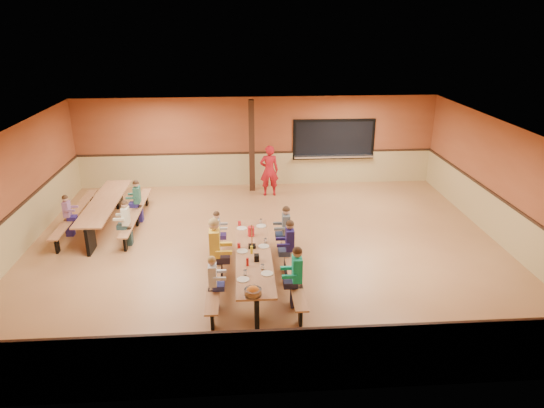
{
  "coord_description": "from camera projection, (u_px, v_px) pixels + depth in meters",
  "views": [
    {
      "loc": [
        -0.6,
        -10.91,
        5.46
      ],
      "look_at": [
        0.16,
        0.12,
        1.15
      ],
      "focal_mm": 32.0,
      "sensor_mm": 36.0,
      "label": 1
    }
  ],
  "objects": [
    {
      "name": "napkin_dispenser",
      "position": [
        257.0,
        258.0,
        9.97
      ],
      "size": [
        0.1,
        0.14,
        0.13
      ],
      "primitive_type": "cube",
      "color": "black",
      "rests_on": "cafeteria_table_main"
    },
    {
      "name": "condiment_mustard",
      "position": [
        252.0,
        250.0,
        10.26
      ],
      "size": [
        0.06,
        0.06,
        0.17
      ],
      "primitive_type": "cylinder",
      "color": "yellow",
      "rests_on": "cafeteria_table_main"
    },
    {
      "name": "seated_child_grey_left",
      "position": [
        217.0,
        234.0,
        11.63
      ],
      "size": [
        0.33,
        0.27,
        1.13
      ],
      "primitive_type": null,
      "color": "#B0B0B0",
      "rests_on": "ground"
    },
    {
      "name": "seated_child_purple_sec",
      "position": [
        68.0,
        216.0,
        12.68
      ],
      "size": [
        0.33,
        0.27,
        1.12
      ],
      "primitive_type": null,
      "color": "#8E5D87",
      "rests_on": "ground"
    },
    {
      "name": "standing_woman",
      "position": [
        269.0,
        171.0,
        15.49
      ],
      "size": [
        0.62,
        0.42,
        1.66
      ],
      "primitive_type": "imported",
      "rotation": [
        0.0,
        0.0,
        3.19
      ],
      "color": "#A9131B",
      "rests_on": "ground"
    },
    {
      "name": "kitchen_pass_through",
      "position": [
        334.0,
        141.0,
        16.39
      ],
      "size": [
        2.78,
        0.28,
        1.38
      ],
      "color": "black",
      "rests_on": "ground"
    },
    {
      "name": "seated_child_white_left",
      "position": [
        213.0,
        283.0,
        9.45
      ],
      "size": [
        0.34,
        0.28,
        1.15
      ],
      "primitive_type": null,
      "color": "silver",
      "rests_on": "ground"
    },
    {
      "name": "seated_child_char_right",
      "position": [
        286.0,
        231.0,
        11.63
      ],
      "size": [
        0.39,
        0.32,
        1.24
      ],
      "primitive_type": null,
      "color": "#575F63",
      "rests_on": "ground"
    },
    {
      "name": "condiment_ketchup",
      "position": [
        247.0,
        262.0,
        9.76
      ],
      "size": [
        0.06,
        0.06,
        0.17
      ],
      "primitive_type": "cylinder",
      "color": "#B2140F",
      "rests_on": "cafeteria_table_main"
    },
    {
      "name": "cafeteria_table_main",
      "position": [
        254.0,
        262.0,
        10.38
      ],
      "size": [
        1.91,
        3.7,
        0.74
      ],
      "color": "#A16840",
      "rests_on": "ground"
    },
    {
      "name": "chip_bowl",
      "position": [
        253.0,
        291.0,
        8.73
      ],
      "size": [
        0.32,
        0.32,
        0.15
      ],
      "primitive_type": null,
      "color": "orange",
      "rests_on": "cafeteria_table_main"
    },
    {
      "name": "table_paddle",
      "position": [
        252.0,
        242.0,
        10.51
      ],
      "size": [
        0.16,
        0.16,
        0.56
      ],
      "color": "black",
      "rests_on": "cafeteria_table_main"
    },
    {
      "name": "structural_post",
      "position": [
        252.0,
        146.0,
        15.69
      ],
      "size": [
        0.18,
        0.18,
        3.0
      ],
      "primitive_type": "cube",
      "color": "black",
      "rests_on": "ground"
    },
    {
      "name": "room_envelope",
      "position": [
        266.0,
        223.0,
        11.91
      ],
      "size": [
        12.04,
        10.04,
        3.02
      ],
      "color": "#994E2C",
      "rests_on": "ground"
    },
    {
      "name": "seated_child_navy_right",
      "position": [
        290.0,
        247.0,
        10.82
      ],
      "size": [
        0.39,
        0.32,
        1.26
      ],
      "primitive_type": null,
      "color": "#211755",
      "rests_on": "ground"
    },
    {
      "name": "punch_pitcher",
      "position": [
        251.0,
        231.0,
        11.08
      ],
      "size": [
        0.16,
        0.16,
        0.22
      ],
      "primitive_type": "cylinder",
      "color": "red",
      "rests_on": "cafeteria_table_main"
    },
    {
      "name": "seated_child_tan_sec",
      "position": [
        126.0,
        223.0,
        12.17
      ],
      "size": [
        0.35,
        0.29,
        1.18
      ],
      "primitive_type": null,
      "color": "beige",
      "rests_on": "ground"
    },
    {
      "name": "place_settings",
      "position": [
        253.0,
        251.0,
        10.28
      ],
      "size": [
        0.65,
        3.3,
        0.11
      ],
      "primitive_type": null,
      "color": "beige",
      "rests_on": "cafeteria_table_main"
    },
    {
      "name": "seated_child_green_sec",
      "position": [
        138.0,
        201.0,
        13.56
      ],
      "size": [
        0.37,
        0.3,
        1.2
      ],
      "primitive_type": null,
      "color": "#2F6D5A",
      "rests_on": "ground"
    },
    {
      "name": "cafeteria_table_second",
      "position": [
        105.0,
        208.0,
        13.26
      ],
      "size": [
        1.91,
        3.7,
        0.74
      ],
      "color": "#A16840",
      "rests_on": "ground"
    },
    {
      "name": "ground",
      "position": [
        266.0,
        248.0,
        12.16
      ],
      "size": [
        12.0,
        12.0,
        0.0
      ],
      "primitive_type": "plane",
      "color": "#976139",
      "rests_on": "ground"
    },
    {
      "name": "seated_adult_yellow",
      "position": [
        215.0,
        250.0,
        10.47
      ],
      "size": [
        0.48,
        0.39,
        1.44
      ],
      "primitive_type": null,
      "color": "yellow",
      "rests_on": "ground"
    },
    {
      "name": "seated_child_teal_right",
      "position": [
        297.0,
        277.0,
        9.55
      ],
      "size": [
        0.4,
        0.33,
        1.28
      ],
      "primitive_type": null,
      "color": "#13AD81",
      "rests_on": "ground"
    }
  ]
}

